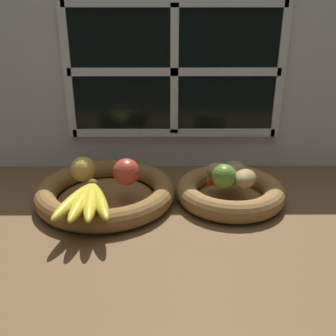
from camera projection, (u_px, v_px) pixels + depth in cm
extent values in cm
cube|color=brown|center=(176.00, 212.00, 101.38)|extent=(140.00, 90.00, 3.00)
cube|color=silver|center=(174.00, 82.00, 117.93)|extent=(140.00, 3.00, 55.00)
cube|color=black|center=(174.00, 71.00, 114.83)|extent=(64.00, 0.80, 38.00)
cube|color=white|center=(174.00, 72.00, 114.28)|extent=(2.40, 1.20, 38.00)
cube|color=white|center=(174.00, 72.00, 114.28)|extent=(64.00, 1.20, 2.40)
cube|color=white|center=(67.00, 72.00, 114.08)|extent=(2.40, 1.20, 40.40)
cube|color=white|center=(281.00, 72.00, 114.48)|extent=(2.40, 1.20, 40.40)
cube|color=white|center=(175.00, 3.00, 106.98)|extent=(64.00, 1.20, 2.40)
cube|color=white|center=(174.00, 133.00, 121.58)|extent=(64.00, 1.20, 2.40)
cylinder|color=brown|center=(106.00, 199.00, 103.81)|extent=(25.99, 25.99, 1.00)
torus|color=brown|center=(106.00, 192.00, 102.90)|extent=(37.40, 37.40, 5.71)
cylinder|color=olive|center=(229.00, 199.00, 104.02)|extent=(19.23, 19.23, 1.00)
torus|color=olive|center=(230.00, 191.00, 103.12)|extent=(29.17, 29.17, 5.71)
sphere|color=#CC422D|center=(126.00, 172.00, 99.16)|extent=(7.09, 7.09, 7.09)
sphere|color=gold|center=(83.00, 169.00, 101.26)|extent=(6.77, 6.77, 6.77)
ellipsoid|color=yellow|center=(74.00, 201.00, 88.45)|extent=(8.50, 18.96, 3.12)
ellipsoid|color=yellow|center=(82.00, 202.00, 88.12)|extent=(4.77, 19.07, 3.12)
ellipsoid|color=yellow|center=(91.00, 201.00, 88.16)|extent=(5.37, 19.11, 3.12)
ellipsoid|color=yellow|center=(99.00, 201.00, 88.58)|extent=(9.05, 18.87, 3.12)
sphere|color=brown|center=(93.00, 184.00, 96.80)|extent=(2.81, 2.81, 2.81)
ellipsoid|color=#A38451|center=(245.00, 178.00, 98.34)|extent=(8.49, 9.30, 4.60)
ellipsoid|color=#A38451|center=(217.00, 170.00, 103.64)|extent=(6.67, 5.88, 4.26)
ellipsoid|color=#A38451|center=(236.00, 169.00, 105.12)|extent=(7.45, 8.24, 4.06)
ellipsoid|color=#A38451|center=(231.00, 174.00, 101.11)|extent=(7.60, 8.86, 4.72)
sphere|color=olive|center=(224.00, 176.00, 97.38)|extent=(6.33, 6.33, 6.33)
cone|color=red|center=(232.00, 180.00, 100.97)|extent=(14.09, 4.15, 1.89)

